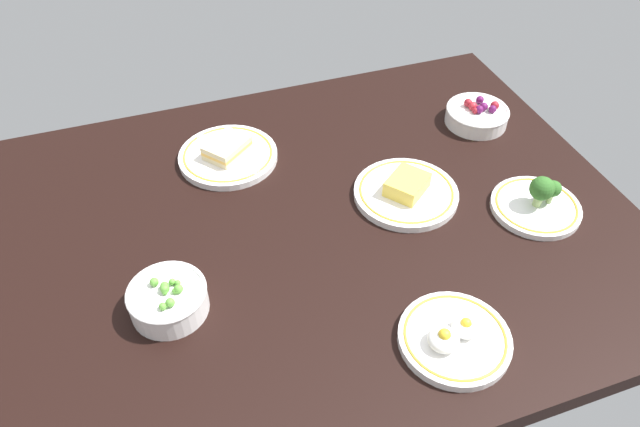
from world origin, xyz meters
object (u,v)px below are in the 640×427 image
at_px(bowl_berries, 477,115).
at_px(plate_eggs, 454,338).
at_px(plate_sandwich, 228,154).
at_px(bowl_peas, 168,299).
at_px(plate_cheese, 406,191).
at_px(plate_broccoli, 538,202).

bearing_deg(bowl_berries, plate_eggs, -123.08).
distance_m(plate_sandwich, bowl_berries, 0.59).
height_order(bowl_berries, bowl_peas, bowl_peas).
bearing_deg(bowl_peas, plate_cheese, 14.47).
bearing_deg(plate_cheese, plate_sandwich, 142.95).
xyz_separation_m(plate_sandwich, plate_cheese, (0.32, -0.24, -0.00)).
distance_m(plate_sandwich, plate_eggs, 0.64).
bearing_deg(plate_sandwich, bowl_peas, -116.62).
relative_size(plate_sandwich, bowl_berries, 1.48).
xyz_separation_m(plate_cheese, plate_eggs, (-0.08, -0.35, -0.00)).
height_order(plate_cheese, bowl_berries, bowl_berries).
bearing_deg(plate_broccoli, bowl_berries, 83.06).
bearing_deg(plate_cheese, plate_eggs, -102.65).
distance_m(plate_sandwich, bowl_peas, 0.41).
distance_m(plate_sandwich, plate_broccoli, 0.66).
distance_m(plate_cheese, plate_eggs, 0.36).
height_order(bowl_peas, plate_broccoli, plate_broccoli).
height_order(plate_sandwich, plate_eggs, plate_eggs).
relative_size(plate_cheese, bowl_berries, 1.46).
relative_size(bowl_berries, bowl_peas, 1.09).
xyz_separation_m(bowl_berries, bowl_peas, (-0.77, -0.31, 0.01)).
bearing_deg(bowl_peas, bowl_berries, 22.05).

